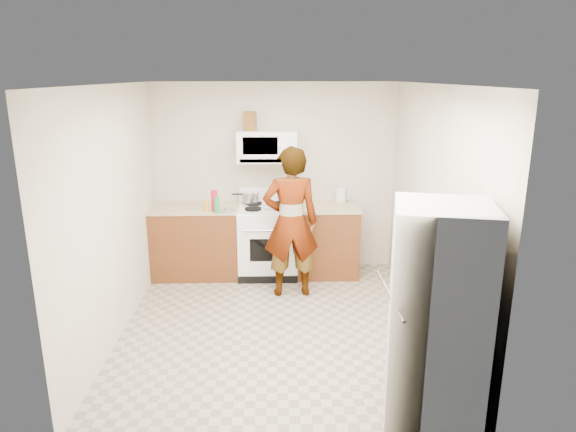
{
  "coord_description": "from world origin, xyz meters",
  "views": [
    {
      "loc": [
        -0.02,
        -4.96,
        2.59
      ],
      "look_at": [
        0.14,
        0.55,
        1.06
      ],
      "focal_mm": 32.0,
      "sensor_mm": 36.0,
      "label": 1
    }
  ],
  "objects_px": {
    "kettle": "(341,195)",
    "saucepan": "(251,197)",
    "gas_range": "(268,239)",
    "person": "(291,222)",
    "microwave": "(267,146)",
    "fridge": "(437,314)"
  },
  "relations": [
    {
      "from": "gas_range",
      "to": "fridge",
      "type": "bearing_deg",
      "value": -66.23
    },
    {
      "from": "person",
      "to": "kettle",
      "type": "height_order",
      "value": "person"
    },
    {
      "from": "gas_range",
      "to": "fridge",
      "type": "height_order",
      "value": "fridge"
    },
    {
      "from": "microwave",
      "to": "kettle",
      "type": "xyz_separation_m",
      "value": [
        0.98,
        0.1,
        -0.68
      ]
    },
    {
      "from": "gas_range",
      "to": "saucepan",
      "type": "xyz_separation_m",
      "value": [
        -0.22,
        0.18,
        0.53
      ]
    },
    {
      "from": "kettle",
      "to": "gas_range",
      "type": "bearing_deg",
      "value": -175.98
    },
    {
      "from": "microwave",
      "to": "fridge",
      "type": "height_order",
      "value": "microwave"
    },
    {
      "from": "person",
      "to": "saucepan",
      "type": "distance_m",
      "value": 0.97
    },
    {
      "from": "gas_range",
      "to": "kettle",
      "type": "height_order",
      "value": "gas_range"
    },
    {
      "from": "saucepan",
      "to": "person",
      "type": "bearing_deg",
      "value": -58.6
    },
    {
      "from": "gas_range",
      "to": "microwave",
      "type": "height_order",
      "value": "microwave"
    },
    {
      "from": "microwave",
      "to": "person",
      "type": "relative_size",
      "value": 0.42
    },
    {
      "from": "person",
      "to": "saucepan",
      "type": "relative_size",
      "value": 7.81
    },
    {
      "from": "gas_range",
      "to": "microwave",
      "type": "xyz_separation_m",
      "value": [
        0.0,
        0.13,
        1.21
      ]
    },
    {
      "from": "fridge",
      "to": "kettle",
      "type": "bearing_deg",
      "value": 108.07
    },
    {
      "from": "kettle",
      "to": "saucepan",
      "type": "bearing_deg",
      "value": 173.22
    },
    {
      "from": "microwave",
      "to": "fridge",
      "type": "xyz_separation_m",
      "value": [
        1.3,
        -3.09,
        -0.85
      ]
    },
    {
      "from": "gas_range",
      "to": "saucepan",
      "type": "relative_size",
      "value": 4.88
    },
    {
      "from": "saucepan",
      "to": "microwave",
      "type": "bearing_deg",
      "value": -13.37
    },
    {
      "from": "kettle",
      "to": "fridge",
      "type": "bearing_deg",
      "value": -93.4
    },
    {
      "from": "microwave",
      "to": "fridge",
      "type": "relative_size",
      "value": 0.45
    },
    {
      "from": "person",
      "to": "kettle",
      "type": "relative_size",
      "value": 10.44
    }
  ]
}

